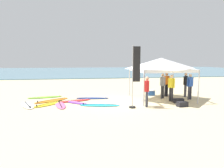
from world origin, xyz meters
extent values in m
plane|color=beige|center=(0.00, 0.00, 0.00)|extent=(80.00, 80.00, 0.00)
cube|color=#568499|center=(0.00, 33.71, 0.05)|extent=(80.00, 36.00, 0.10)
cylinder|color=#B7B7BC|center=(0.98, -1.09, 1.02)|extent=(0.07, 0.07, 2.05)
cylinder|color=#B7B7BC|center=(4.37, -1.09, 1.02)|extent=(0.07, 0.07, 2.05)
cylinder|color=#B7B7BC|center=(0.98, 2.29, 1.02)|extent=(0.07, 0.07, 2.05)
cylinder|color=#B7B7BC|center=(4.37, 2.29, 1.02)|extent=(0.07, 0.07, 2.05)
cube|color=white|center=(2.68, -1.09, 1.96)|extent=(3.38, 0.03, 0.18)
cube|color=white|center=(2.68, 2.29, 1.96)|extent=(3.38, 0.03, 0.18)
cube|color=white|center=(0.98, 0.60, 1.96)|extent=(0.03, 3.38, 0.18)
cube|color=white|center=(4.37, 0.60, 1.96)|extent=(0.03, 3.38, 0.18)
pyramid|color=white|center=(2.68, 0.60, 2.40)|extent=(3.50, 3.50, 0.70)
ellipsoid|color=navy|center=(-1.78, 1.58, 0.04)|extent=(2.29, 0.98, 0.07)
cube|color=white|center=(-1.78, 1.58, 0.07)|extent=(1.87, 0.37, 0.01)
cone|color=white|center=(-0.88, 1.42, 0.13)|extent=(0.09, 0.09, 0.12)
ellipsoid|color=red|center=(-3.03, 0.86, 0.04)|extent=(2.35, 1.28, 0.07)
cube|color=white|center=(-3.03, 0.86, 0.07)|extent=(1.85, 0.64, 0.01)
cone|color=white|center=(-3.92, 0.57, 0.13)|extent=(0.09, 0.09, 0.12)
ellipsoid|color=white|center=(-5.64, 0.04, 0.04)|extent=(1.40, 2.34, 0.07)
cube|color=black|center=(-5.64, 0.04, 0.07)|extent=(0.74, 1.81, 0.01)
cone|color=black|center=(-5.30, -0.83, 0.13)|extent=(0.09, 0.09, 0.12)
ellipsoid|color=#7AD12D|center=(-5.03, 2.48, 0.04)|extent=(2.37, 1.07, 0.07)
cube|color=white|center=(-5.03, 2.48, 0.07)|extent=(1.92, 0.44, 0.01)
cone|color=white|center=(-4.11, 2.67, 0.13)|extent=(0.09, 0.09, 0.12)
ellipsoid|color=#23B2CC|center=(-1.52, -0.66, 0.04)|extent=(2.39, 1.08, 0.07)
cube|color=black|center=(-1.52, -0.66, 0.07)|extent=(1.93, 0.45, 0.01)
cone|color=black|center=(-2.45, -0.47, 0.13)|extent=(0.09, 0.09, 0.12)
ellipsoid|color=pink|center=(-3.76, -0.30, 0.04)|extent=(0.92, 2.12, 0.07)
cube|color=black|center=(-3.76, -0.30, 0.07)|extent=(0.36, 1.73, 0.01)
cone|color=black|center=(-3.91, 0.53, 0.13)|extent=(0.09, 0.09, 0.12)
ellipsoid|color=orange|center=(-4.41, 1.19, 0.04)|extent=(2.28, 2.03, 0.07)
cube|color=black|center=(-4.41, 1.19, 0.07)|extent=(1.61, 1.33, 0.01)
cone|color=black|center=(-5.17, 0.56, 0.13)|extent=(0.09, 0.09, 0.12)
ellipsoid|color=yellow|center=(-4.40, 0.18, 0.04)|extent=(2.00, 2.14, 0.07)
cube|color=black|center=(-4.40, 0.18, 0.07)|extent=(1.34, 1.50, 0.01)
cone|color=black|center=(-5.03, -0.53, 0.13)|extent=(0.09, 0.09, 0.12)
ellipsoid|color=purple|center=(-2.90, 0.31, 0.04)|extent=(1.68, 1.64, 0.07)
cube|color=white|center=(-2.90, 0.31, 0.07)|extent=(1.16, 1.12, 0.01)
cone|color=white|center=(-3.44, 0.84, 0.13)|extent=(0.09, 0.09, 0.12)
cylinder|color=#383842|center=(1.03, -1.46, 0.44)|extent=(0.13, 0.13, 0.88)
cylinder|color=#383842|center=(1.10, -1.29, 0.44)|extent=(0.13, 0.13, 0.88)
cube|color=red|center=(1.07, -1.38, 1.18)|extent=(0.35, 0.42, 0.60)
sphere|color=tan|center=(1.07, -1.38, 1.60)|extent=(0.21, 0.21, 0.21)
cylinder|color=red|center=(0.97, -1.59, 1.16)|extent=(0.09, 0.09, 0.54)
cylinder|color=red|center=(1.16, -1.17, 1.16)|extent=(0.09, 0.09, 0.54)
cylinder|color=#2D2D33|center=(3.09, -0.28, 0.44)|extent=(0.13, 0.13, 0.88)
cylinder|color=#2D2D33|center=(3.04, -0.11, 0.44)|extent=(0.13, 0.13, 0.88)
cube|color=yellow|center=(3.06, -0.20, 1.18)|extent=(0.32, 0.41, 0.60)
sphere|color=beige|center=(3.06, -0.20, 1.60)|extent=(0.21, 0.21, 0.21)
cylinder|color=yellow|center=(3.14, -0.41, 1.16)|extent=(0.09, 0.09, 0.54)
cylinder|color=yellow|center=(2.99, 0.02, 1.16)|extent=(0.09, 0.09, 0.54)
cylinder|color=black|center=(3.60, 1.60, 0.44)|extent=(0.13, 0.13, 0.88)
cylinder|color=black|center=(3.44, 1.52, 0.44)|extent=(0.13, 0.13, 0.88)
cube|color=orange|center=(3.52, 1.56, 1.18)|extent=(0.42, 0.35, 0.60)
sphere|color=#9E7051|center=(3.52, 1.56, 1.60)|extent=(0.21, 0.21, 0.21)
cylinder|color=orange|center=(3.73, 1.66, 1.16)|extent=(0.09, 0.09, 0.54)
cylinder|color=orange|center=(3.31, 1.47, 1.16)|extent=(0.09, 0.09, 0.54)
cylinder|color=#383842|center=(4.66, 0.25, 0.44)|extent=(0.13, 0.13, 0.88)
cylinder|color=#383842|center=(4.49, 0.19, 0.44)|extent=(0.13, 0.13, 0.88)
cube|color=#2851B2|center=(4.58, 0.22, 1.18)|extent=(0.41, 0.33, 0.60)
sphere|color=beige|center=(4.58, 0.22, 1.60)|extent=(0.21, 0.21, 0.21)
cylinder|color=#2851B2|center=(4.79, 0.30, 1.16)|extent=(0.09, 0.09, 0.54)
cylinder|color=#2851B2|center=(4.36, 0.15, 1.16)|extent=(0.09, 0.09, 0.54)
cylinder|color=#383842|center=(4.84, 1.24, 0.44)|extent=(0.13, 0.13, 0.88)
cylinder|color=#383842|center=(4.72, 1.11, 0.44)|extent=(0.13, 0.13, 0.88)
cube|color=black|center=(4.78, 1.17, 1.18)|extent=(0.41, 0.41, 0.60)
sphere|color=tan|center=(4.78, 1.17, 1.60)|extent=(0.21, 0.21, 0.21)
cylinder|color=black|center=(4.94, 1.34, 1.16)|extent=(0.09, 0.09, 0.54)
cylinder|color=black|center=(4.62, 1.00, 1.16)|extent=(0.09, 0.09, 0.54)
cylinder|color=#2D2D33|center=(3.01, 0.93, 0.44)|extent=(0.13, 0.13, 0.88)
cylinder|color=#2D2D33|center=(2.87, 0.82, 0.44)|extent=(0.13, 0.13, 0.88)
cube|color=gray|center=(2.94, 0.87, 1.18)|extent=(0.42, 0.39, 0.60)
sphere|color=tan|center=(2.94, 0.87, 1.60)|extent=(0.21, 0.21, 0.21)
cylinder|color=gray|center=(3.12, 1.01, 1.16)|extent=(0.09, 0.09, 0.54)
cylinder|color=gray|center=(2.76, 0.74, 1.16)|extent=(0.09, 0.09, 0.54)
cylinder|color=#99999E|center=(0.20, -1.49, 1.70)|extent=(0.04, 0.04, 3.40)
cube|color=black|center=(0.42, -1.49, 2.40)|extent=(0.40, 0.02, 1.90)
cylinder|color=black|center=(0.20, -1.49, 0.04)|extent=(0.36, 0.36, 0.08)
cube|color=#232328|center=(3.33, -0.70, 0.14)|extent=(0.64, 0.40, 0.28)
cube|color=#232328|center=(3.08, -1.65, 0.14)|extent=(0.65, 0.42, 0.28)
cube|color=#2D60B7|center=(2.60, 2.13, 0.17)|extent=(0.48, 0.34, 0.34)
cube|color=white|center=(2.60, 2.13, 0.37)|extent=(0.50, 0.36, 0.05)
camera|label=1|loc=(-2.71, -12.38, 2.67)|focal=33.34mm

